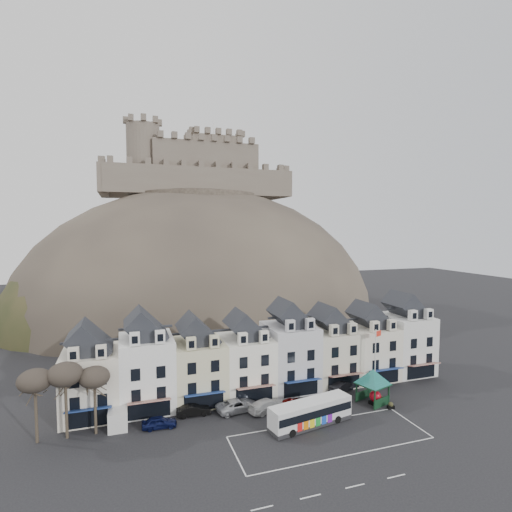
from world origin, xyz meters
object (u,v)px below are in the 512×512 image
(flagpole, at_px, (376,357))
(car_navy, at_px, (159,422))
(white_van, at_px, (118,415))
(red_buoy, at_px, (375,397))
(car_black, at_px, (194,410))
(car_charcoal, at_px, (343,386))
(bus_shelter, at_px, (373,377))
(car_white, at_px, (268,405))
(bus, at_px, (311,412))
(car_maroon, at_px, (291,403))
(car_silver, at_px, (238,405))

(flagpole, relative_size, car_navy, 2.27)
(car_navy, bearing_deg, white_van, 64.20)
(red_buoy, bearing_deg, car_black, 169.06)
(car_navy, bearing_deg, car_charcoal, -81.79)
(red_buoy, xyz_separation_m, flagpole, (2.25, 3.24, 4.28))
(car_charcoal, bearing_deg, car_black, 68.45)
(flagpole, relative_size, car_black, 2.15)
(bus_shelter, distance_m, car_white, 14.60)
(car_navy, xyz_separation_m, car_white, (13.61, 0.00, 0.10))
(bus, bearing_deg, flagpole, 12.81)
(bus_shelter, xyz_separation_m, red_buoy, (0.09, -0.52, -2.62))
(car_maroon, relative_size, car_charcoal, 0.79)
(car_white, relative_size, car_maroon, 1.49)
(bus, height_order, bus_shelter, bus_shelter)
(flagpole, bearing_deg, car_white, -178.20)
(red_buoy, relative_size, car_charcoal, 0.41)
(car_charcoal, bearing_deg, bus, 107.26)
(car_silver, bearing_deg, car_black, 74.35)
(car_navy, xyz_separation_m, car_black, (4.35, 1.82, 0.01))
(car_black, distance_m, car_maroon, 12.58)
(bus_shelter, xyz_separation_m, car_navy, (-27.76, 2.20, -2.89))
(car_white, bearing_deg, car_black, 62.77)
(bus, height_order, red_buoy, bus)
(bus, bearing_deg, car_navy, 152.82)
(flagpole, xyz_separation_m, car_charcoal, (-4.10, 1.98, -4.48))
(flagpole, bearing_deg, car_black, 177.11)
(bus_shelter, relative_size, car_black, 1.62)
(white_van, bearing_deg, car_charcoal, 0.65)
(car_silver, distance_m, car_maroon, 7.00)
(bus, distance_m, car_maroon, 5.21)
(car_navy, height_order, car_silver, car_silver)
(bus, relative_size, car_white, 2.02)
(car_silver, bearing_deg, car_navy, 87.45)
(white_van, xyz_separation_m, car_black, (8.95, -0.68, -0.44))
(car_black, bearing_deg, car_silver, -94.24)
(bus_shelter, height_order, car_white, bus_shelter)
(flagpole, height_order, white_van, flagpole)
(car_white, xyz_separation_m, car_charcoal, (12.39, 2.50, -0.03))
(car_navy, relative_size, car_maroon, 1.11)
(car_charcoal, bearing_deg, flagpole, -139.17)
(bus, bearing_deg, car_silver, 128.17)
(car_black, height_order, car_charcoal, car_charcoal)
(bus, relative_size, car_black, 2.56)
(bus_shelter, relative_size, car_navy, 1.71)
(red_buoy, xyz_separation_m, car_navy, (-27.85, 2.73, -0.27))
(car_black, xyz_separation_m, car_maroon, (12.45, -1.82, -0.08))
(car_navy, height_order, car_white, car_white)
(bus, relative_size, car_maroon, 3.00)
(car_silver, distance_m, car_white, 3.89)
(red_buoy, relative_size, car_black, 0.44)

